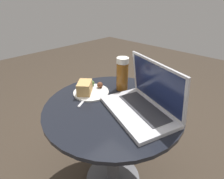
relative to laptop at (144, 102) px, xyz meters
name	(u,v)px	position (x,y,z in m)	size (l,w,h in m)	color
ground_plane	(113,178)	(-0.13, -0.06, -0.60)	(6.00, 6.00, 0.00)	#382D23
table	(113,128)	(-0.13, -0.06, -0.19)	(0.66, 0.66, 0.56)	#515156
laptop	(144,102)	(0.00, 0.00, 0.00)	(0.40, 0.32, 0.23)	silver
beer_glass	(122,74)	(-0.21, 0.09, 0.04)	(0.06, 0.06, 0.18)	brown
snack_plate	(88,89)	(-0.30, -0.07, -0.02)	(0.19, 0.19, 0.07)	silver
fork	(87,96)	(-0.28, -0.10, -0.05)	(0.09, 0.16, 0.00)	silver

